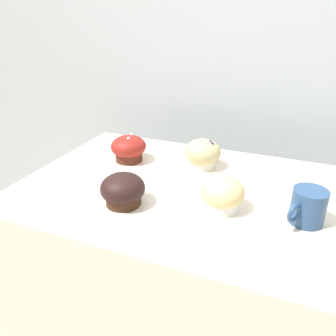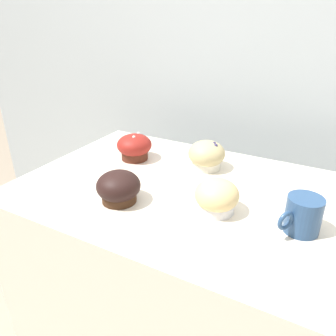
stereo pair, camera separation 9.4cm
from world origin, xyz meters
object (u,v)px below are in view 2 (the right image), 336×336
at_px(muffin_front_center, 206,156).
at_px(muffin_back_right, 134,147).
at_px(coffee_cup, 303,214).
at_px(muffin_front_left, 217,197).
at_px(muffin_back_left, 119,188).

bearing_deg(muffin_front_center, muffin_back_right, -168.96).
bearing_deg(muffin_back_right, coffee_cup, -16.31).
bearing_deg(muffin_front_center, muffin_front_left, -61.92).
distance_m(muffin_back_right, muffin_front_left, 0.40).
xyz_separation_m(muffin_front_center, muffin_back_left, (-0.12, -0.30, -0.00)).
distance_m(muffin_front_left, coffee_cup, 0.20).
height_order(muffin_front_center, muffin_back_left, muffin_front_center).
relative_size(muffin_front_center, muffin_back_left, 1.01).
relative_size(muffin_back_left, coffee_cup, 1.03).
relative_size(muffin_front_center, coffee_cup, 1.04).
bearing_deg(coffee_cup, muffin_front_left, -176.10).
xyz_separation_m(muffin_back_left, muffin_front_left, (0.24, 0.07, 0.00)).
xyz_separation_m(muffin_back_left, muffin_back_right, (-0.12, 0.25, 0.00)).
height_order(muffin_front_center, muffin_front_left, muffin_front_center).
bearing_deg(muffin_back_left, muffin_front_left, 17.25).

